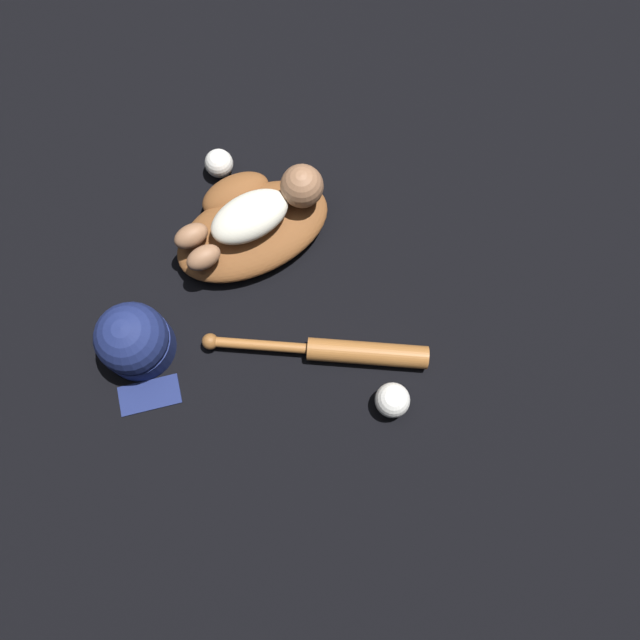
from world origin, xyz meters
TOP-DOWN VIEW (x-y plane):
  - ground_plane at (0.00, 0.00)m, footprint 6.00×6.00m
  - baseball_glove at (0.00, -0.03)m, footprint 0.38×0.26m
  - baby_figure at (0.03, -0.05)m, footprint 0.36×0.12m
  - baseball_bat at (0.05, -0.40)m, footprint 0.44×0.30m
  - baseball at (0.09, -0.55)m, footprint 0.08×0.08m
  - baseball_spare at (0.01, 0.15)m, footprint 0.07×0.07m
  - baseball_cap at (-0.35, -0.17)m, footprint 0.18×0.24m

SIDE VIEW (x-z plane):
  - ground_plane at x=0.00m, z-range 0.00..0.00m
  - baseball_bat at x=0.05m, z-range 0.00..0.05m
  - baseball_spare at x=0.01m, z-range 0.00..0.07m
  - baseball at x=0.09m, z-range 0.00..0.08m
  - baseball_glove at x=0.00m, z-range 0.00..0.08m
  - baseball_cap at x=-0.35m, z-range -0.01..0.14m
  - baby_figure at x=0.03m, z-range 0.07..0.17m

